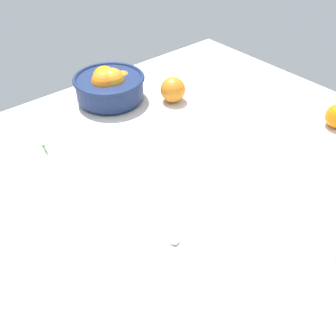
{
  "coord_description": "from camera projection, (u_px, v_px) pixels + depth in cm",
  "views": [
    {
      "loc": [
        -42.79,
        -56.03,
        62.88
      ],
      "look_at": [
        2.0,
        -3.12,
        4.52
      ],
      "focal_mm": 41.34,
      "sensor_mm": 36.0,
      "label": 1
    }
  ],
  "objects": [
    {
      "name": "ground_plane",
      "position": [
        154.0,
        184.0,
        0.95
      ],
      "size": [
        146.0,
        108.65,
        3.0
      ],
      "primitive_type": "cube",
      "color": "silver"
    },
    {
      "name": "fruit_bowl",
      "position": [
        110.0,
        85.0,
        1.2
      ],
      "size": [
        22.17,
        22.17,
        11.15
      ],
      "color": "navy",
      "rests_on": "ground_plane"
    },
    {
      "name": "herb_sprig_0",
      "position": [
        45.0,
        148.0,
        1.03
      ],
      "size": [
        1.59,
        5.19,
        0.96
      ],
      "color": "#4A7145",
      "rests_on": "ground_plane"
    },
    {
      "name": "spoon",
      "position": [
        170.0,
        225.0,
        0.83
      ],
      "size": [
        9.36,
        15.51,
        1.0
      ],
      "color": "silver",
      "rests_on": "ground_plane"
    },
    {
      "name": "loose_orange_2",
      "position": [
        173.0,
        90.0,
        1.21
      ],
      "size": [
        7.92,
        7.92,
        7.92
      ],
      "primitive_type": "sphere",
      "color": "orange",
      "rests_on": "ground_plane"
    }
  ]
}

